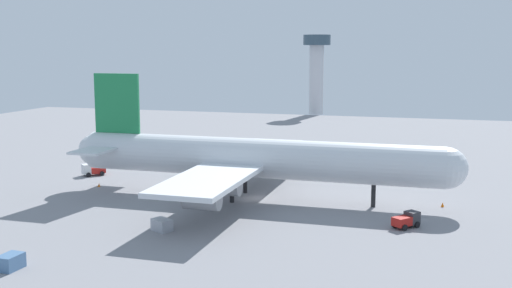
{
  "coord_description": "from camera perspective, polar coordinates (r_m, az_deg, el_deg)",
  "views": [
    {
      "loc": [
        28.6,
        -95.55,
        24.25
      ],
      "look_at": [
        0.0,
        0.0,
        9.0
      ],
      "focal_mm": 44.13,
      "sensor_mm": 36.0,
      "label": 1
    }
  ],
  "objects": [
    {
      "name": "pushback_tractor",
      "position": [
        124.81,
        -14.61,
        -2.28
      ],
      "size": [
        4.39,
        4.49,
        2.27
      ],
      "color": "silver",
      "rests_on": "ground_plane"
    },
    {
      "name": "cargo_container_aft",
      "position": [
        75.74,
        -21.36,
        -9.92
      ],
      "size": [
        2.11,
        2.91,
        1.69
      ],
      "color": "#4C729E",
      "rests_on": "ground_plane"
    },
    {
      "name": "control_tower",
      "position": [
        233.16,
        5.51,
        7.04
      ],
      "size": [
        9.95,
        9.95,
        29.03
      ],
      "color": "silver",
      "rests_on": "ground_plane"
    },
    {
      "name": "ground_plane",
      "position": [
        102.64,
        0.0,
        -4.97
      ],
      "size": [
        258.94,
        258.94,
        0.0
      ],
      "primitive_type": "plane",
      "color": "gray"
    },
    {
      "name": "safety_cone_nose",
      "position": [
        101.48,
        16.55,
        -5.29
      ],
      "size": [
        0.51,
        0.51,
        0.73
      ],
      "primitive_type": "cone",
      "color": "orange",
      "rests_on": "ground_plane"
    },
    {
      "name": "safety_cone_tail",
      "position": [
        114.62,
        -14.04,
        -3.61
      ],
      "size": [
        0.47,
        0.47,
        0.67
      ],
      "primitive_type": "cone",
      "color": "orange",
      "rests_on": "ground_plane"
    },
    {
      "name": "cargo_loader",
      "position": [
        88.65,
        13.5,
        -6.7
      ],
      "size": [
        3.85,
        4.18,
        2.11
      ],
      "color": "#333338",
      "rests_on": "ground_plane"
    },
    {
      "name": "cargo_container_fore",
      "position": [
        85.7,
        -8.53,
        -7.27
      ],
      "size": [
        3.2,
        2.84,
        1.64
      ],
      "color": "#999EA8",
      "rests_on": "ground_plane"
    },
    {
      "name": "cargo_airplane",
      "position": [
        101.35,
        -0.12,
        -1.34
      ],
      "size": [
        64.73,
        51.04,
        20.0
      ],
      "color": "silver",
      "rests_on": "ground_plane"
    }
  ]
}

